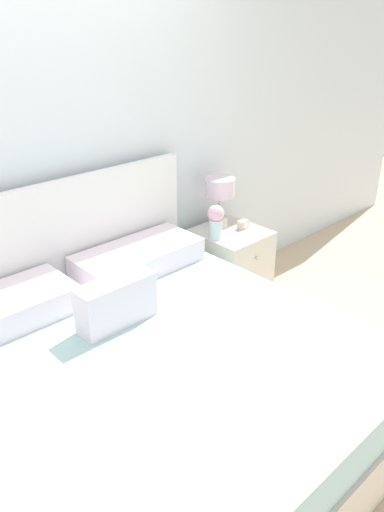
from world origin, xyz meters
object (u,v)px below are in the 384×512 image
at_px(table_lamp, 220,193).
at_px(flower_vase, 216,220).
at_px(bed, 148,385).
at_px(nightstand, 230,267).
at_px(alarm_clock, 243,225).

height_order(table_lamp, flower_vase, table_lamp).
bearing_deg(bed, nightstand, 26.30).
bearing_deg(flower_vase, nightstand, 3.78).
xyz_separation_m(nightstand, table_lamp, (-0.00, 0.11, 0.54)).
relative_size(nightstand, table_lamp, 1.58).
height_order(bed, flower_vase, bed).
distance_m(bed, flower_vase, 1.30).
bearing_deg(table_lamp, flower_vase, -143.24).
distance_m(bed, alarm_clock, 1.51).
xyz_separation_m(bed, alarm_clock, (1.35, 0.60, 0.29)).
xyz_separation_m(bed, table_lamp, (1.25, 0.73, 0.52)).
relative_size(bed, flower_vase, 8.00).
distance_m(bed, nightstand, 1.40).
bearing_deg(nightstand, alarm_clock, -13.70).
bearing_deg(flower_vase, alarm_clock, -2.70).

